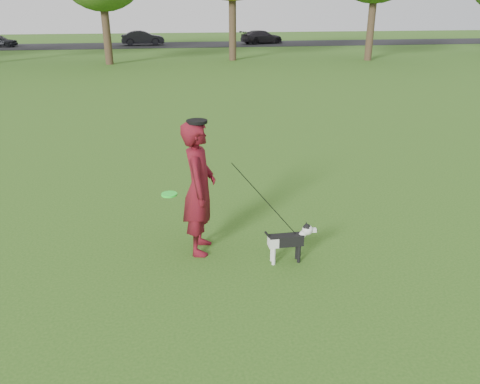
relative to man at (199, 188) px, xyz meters
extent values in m
plane|color=#285116|center=(0.44, -0.60, -1.01)|extent=(120.00, 120.00, 0.00)
cube|color=black|center=(0.44, 39.40, -1.00)|extent=(120.00, 7.00, 0.02)
imported|color=#500B1D|center=(0.00, 0.00, 0.00)|extent=(0.61, 0.81, 2.02)
cube|color=black|center=(1.19, -0.57, -0.66)|extent=(0.50, 0.15, 0.16)
cube|color=silver|center=(1.00, -0.57, -0.67)|extent=(0.14, 0.16, 0.15)
cylinder|color=silver|center=(1.00, -0.62, -0.88)|extent=(0.05, 0.05, 0.27)
cylinder|color=silver|center=(1.00, -0.52, -0.88)|extent=(0.05, 0.05, 0.27)
cylinder|color=black|center=(1.38, -0.62, -0.88)|extent=(0.05, 0.05, 0.27)
cylinder|color=black|center=(1.38, -0.52, -0.88)|extent=(0.05, 0.05, 0.27)
cylinder|color=silver|center=(1.41, -0.57, -0.62)|extent=(0.16, 0.10, 0.18)
sphere|color=silver|center=(1.50, -0.57, -0.52)|extent=(0.15, 0.15, 0.15)
sphere|color=black|center=(1.49, -0.57, -0.49)|extent=(0.12, 0.12, 0.12)
cube|color=silver|center=(1.58, -0.57, -0.53)|extent=(0.10, 0.06, 0.05)
sphere|color=black|center=(1.64, -0.57, -0.53)|extent=(0.03, 0.03, 0.03)
cone|color=black|center=(1.49, -0.61, -0.44)|extent=(0.05, 0.05, 0.06)
cone|color=black|center=(1.49, -0.53, -0.44)|extent=(0.05, 0.05, 0.06)
cylinder|color=black|center=(0.95, -0.57, -0.60)|extent=(0.17, 0.03, 0.23)
cylinder|color=black|center=(1.36, -0.57, -0.61)|extent=(0.11, 0.11, 0.02)
imported|color=black|center=(-1.84, 39.40, -0.36)|extent=(3.91, 1.57, 1.26)
imported|color=black|center=(9.30, 39.40, -0.39)|extent=(4.49, 3.01, 1.21)
cylinder|color=#20FF2F|center=(-0.44, -0.09, -0.03)|extent=(0.23, 0.23, 0.02)
cylinder|color=black|center=(0.00, 0.00, 1.00)|extent=(0.30, 0.30, 0.04)
cylinder|color=#38281C|center=(-3.56, 24.90, 1.09)|extent=(0.48, 0.48, 4.20)
cylinder|color=#38281C|center=(4.44, 25.90, 1.51)|extent=(0.48, 0.48, 5.04)
cylinder|color=#38281C|center=(13.44, 24.40, 1.40)|extent=(0.48, 0.48, 4.83)
camera|label=1|loc=(-0.46, -6.38, 2.51)|focal=35.00mm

